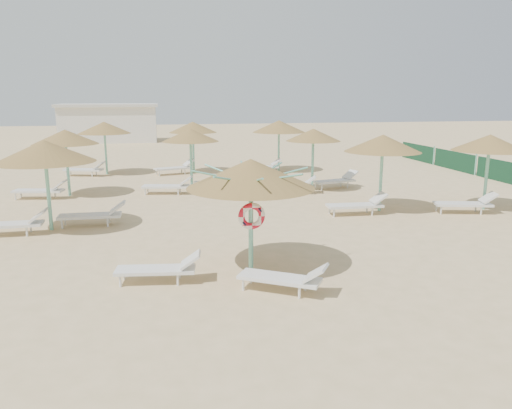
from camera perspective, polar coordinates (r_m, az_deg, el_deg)
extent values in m
plane|color=#DAB585|center=(11.41, -1.26, -8.20)|extent=(120.00, 120.00, 0.00)
cylinder|color=#70C3AA|center=(11.48, -0.59, -2.33)|extent=(0.11, 0.11, 2.19)
cone|color=olive|center=(11.24, -0.60, 3.58)|extent=(2.92, 2.92, 0.66)
cylinder|color=#70C3AA|center=(11.28, -0.60, 2.33)|extent=(0.20, 0.20, 0.12)
cylinder|color=#70C3AA|center=(11.38, 2.73, 3.42)|extent=(1.32, 0.04, 0.34)
cylinder|color=#70C3AA|center=(11.80, 1.26, 3.75)|extent=(0.97, 0.97, 0.34)
cylinder|color=#70C3AA|center=(11.90, -1.19, 3.82)|extent=(0.04, 1.32, 0.34)
cylinder|color=#70C3AA|center=(11.64, -3.33, 3.61)|extent=(0.97, 0.97, 0.34)
cylinder|color=#70C3AA|center=(11.15, -4.01, 3.21)|extent=(1.32, 0.04, 0.34)
cylinder|color=#70C3AA|center=(10.71, -2.65, 2.84)|extent=(0.97, 0.97, 0.34)
cylinder|color=#70C3AA|center=(10.59, 0.05, 2.75)|extent=(0.04, 1.32, 0.34)
cylinder|color=#70C3AA|center=(10.88, 2.32, 3.00)|extent=(0.97, 0.97, 0.34)
torus|color=red|center=(11.33, -0.50, -1.34)|extent=(0.62, 0.15, 0.62)
cylinder|color=silver|center=(11.15, -15.26, -8.48)|extent=(0.05, 0.05, 0.25)
cylinder|color=silver|center=(11.56, -14.83, -7.69)|extent=(0.05, 0.05, 0.25)
cylinder|color=silver|center=(10.97, -8.93, -8.52)|extent=(0.05, 0.05, 0.25)
cylinder|color=silver|center=(11.40, -8.74, -7.71)|extent=(0.05, 0.05, 0.25)
cube|color=silver|center=(11.18, -11.42, -7.32)|extent=(1.77, 0.76, 0.07)
cube|color=silver|center=(11.04, -7.49, -6.25)|extent=(0.50, 0.59, 0.33)
cylinder|color=silver|center=(10.58, -1.47, -9.18)|extent=(0.05, 0.05, 0.25)
cylinder|color=silver|center=(10.97, -0.58, -8.36)|extent=(0.05, 0.05, 0.25)
cylinder|color=silver|center=(10.22, 4.98, -10.02)|extent=(0.05, 0.05, 0.25)
cylinder|color=silver|center=(10.62, 5.64, -9.14)|extent=(0.05, 0.05, 0.25)
cube|color=silver|center=(10.49, 2.69, -8.43)|extent=(1.76, 1.37, 0.07)
cube|color=silver|center=(10.22, 6.84, -7.78)|extent=(0.66, 0.69, 0.33)
cylinder|color=#70C3AA|center=(16.18, -22.64, 1.24)|extent=(0.11, 0.11, 2.30)
cone|color=olive|center=(16.00, -23.02, 5.63)|extent=(2.90, 2.90, 0.65)
cylinder|color=#70C3AA|center=(16.03, -22.94, 4.75)|extent=(0.20, 0.20, 0.12)
cylinder|color=silver|center=(15.90, -24.72, -2.86)|extent=(0.06, 0.06, 0.28)
cylinder|color=silver|center=(16.37, -24.34, -2.41)|extent=(0.06, 0.06, 0.28)
cube|color=silver|center=(16.23, -26.48, -2.08)|extent=(1.91, 0.64, 0.08)
cube|color=silver|center=(15.97, -23.62, -1.14)|extent=(0.49, 0.61, 0.36)
cylinder|color=silver|center=(16.39, -21.29, -2.14)|extent=(0.06, 0.06, 0.28)
cylinder|color=silver|center=(16.86, -20.98, -1.72)|extent=(0.06, 0.06, 0.28)
cylinder|color=silver|center=(16.18, -16.60, -1.98)|extent=(0.06, 0.06, 0.28)
cylinder|color=silver|center=(16.66, -16.42, -1.56)|extent=(0.06, 0.06, 0.28)
cube|color=silver|center=(16.45, -18.45, -1.22)|extent=(1.91, 0.64, 0.08)
cube|color=silver|center=(16.29, -15.55, -0.30)|extent=(0.49, 0.61, 0.36)
cylinder|color=#70C3AA|center=(21.49, -20.73, 3.95)|extent=(0.11, 0.11, 2.30)
cone|color=olive|center=(21.36, -20.98, 7.23)|extent=(2.58, 2.58, 0.58)
cylinder|color=#70C3AA|center=(21.38, -20.93, 6.60)|extent=(0.20, 0.20, 0.12)
cylinder|color=silver|center=(21.57, -25.79, 0.82)|extent=(0.06, 0.06, 0.28)
cylinder|color=silver|center=(22.02, -25.26, 1.08)|extent=(0.06, 0.06, 0.28)
cylinder|color=silver|center=(21.04, -22.45, 0.85)|extent=(0.06, 0.06, 0.28)
cylinder|color=silver|center=(21.50, -21.98, 1.12)|extent=(0.06, 0.06, 0.28)
cube|color=silver|center=(21.44, -23.62, 1.44)|extent=(1.98, 0.94, 0.08)
cube|color=silver|center=(21.09, -21.55, 2.11)|extent=(0.58, 0.67, 0.36)
cylinder|color=#70C3AA|center=(26.84, -16.79, 5.77)|extent=(0.11, 0.11, 2.30)
cone|color=olive|center=(26.74, -16.96, 8.40)|extent=(2.65, 2.65, 0.60)
cylinder|color=#70C3AA|center=(26.76, -16.93, 7.89)|extent=(0.20, 0.20, 0.12)
cylinder|color=silver|center=(26.83, -20.87, 3.30)|extent=(0.06, 0.06, 0.28)
cylinder|color=silver|center=(27.27, -20.41, 3.47)|extent=(0.06, 0.06, 0.28)
cylinder|color=silver|center=(26.26, -18.22, 3.31)|extent=(0.06, 0.06, 0.28)
cylinder|color=silver|center=(26.72, -17.80, 3.49)|extent=(0.06, 0.06, 0.28)
cube|color=silver|center=(26.69, -19.12, 3.78)|extent=(2.00, 1.13, 0.08)
cube|color=silver|center=(26.32, -17.46, 4.31)|extent=(0.63, 0.71, 0.36)
cylinder|color=#70C3AA|center=(21.26, -7.41, 4.57)|extent=(0.11, 0.11, 2.30)
cone|color=olive|center=(21.12, -7.51, 7.87)|extent=(2.36, 2.36, 0.53)
cylinder|color=#70C3AA|center=(21.14, -7.49, 7.25)|extent=(0.20, 0.20, 0.12)
cylinder|color=silver|center=(20.90, -12.54, 1.43)|extent=(0.06, 0.06, 0.28)
cylinder|color=silver|center=(21.38, -12.26, 1.69)|extent=(0.06, 0.06, 0.28)
cylinder|color=silver|center=(20.65, -8.88, 1.45)|extent=(0.06, 0.06, 0.28)
cylinder|color=silver|center=(21.14, -8.68, 1.71)|extent=(0.06, 0.06, 0.28)
cube|color=silver|center=(20.95, -10.28, 2.06)|extent=(1.98, 0.97, 0.08)
cube|color=silver|center=(20.78, -8.00, 2.72)|extent=(0.59, 0.68, 0.36)
cylinder|color=silver|center=(21.34, -6.35, 1.88)|extent=(0.06, 0.06, 0.28)
cylinder|color=silver|center=(21.82, -6.71, 2.10)|extent=(0.06, 0.06, 0.28)
cylinder|color=silver|center=(21.74, -2.92, 2.13)|extent=(0.06, 0.06, 0.28)
cylinder|color=silver|center=(22.20, -3.34, 2.35)|extent=(0.06, 0.06, 0.28)
cube|color=silver|center=(21.77, -4.51, 2.61)|extent=(1.98, 0.97, 0.08)
cube|color=silver|center=(22.00, -2.41, 3.37)|extent=(0.59, 0.68, 0.36)
cylinder|color=#70C3AA|center=(26.42, -7.16, 6.10)|extent=(0.11, 0.11, 2.30)
cone|color=olive|center=(26.31, -7.24, 8.77)|extent=(2.47, 2.47, 0.55)
cylinder|color=#70C3AA|center=(26.33, -7.22, 8.26)|extent=(0.20, 0.20, 0.12)
cylinder|color=silver|center=(25.63, -10.97, 3.50)|extent=(0.06, 0.06, 0.28)
cylinder|color=silver|center=(26.10, -11.30, 3.64)|extent=(0.06, 0.06, 0.28)
cylinder|color=silver|center=(26.04, -8.13, 3.74)|extent=(0.06, 0.06, 0.28)
cylinder|color=silver|center=(26.51, -8.50, 3.88)|extent=(0.06, 0.06, 0.28)
cube|color=silver|center=(26.07, -9.47, 4.11)|extent=(2.00, 1.15, 0.08)
cube|color=silver|center=(26.32, -7.73, 4.77)|extent=(0.64, 0.72, 0.36)
cylinder|color=#70C3AA|center=(18.00, 14.08, 2.88)|extent=(0.11, 0.11, 2.30)
cone|color=olive|center=(17.84, 14.29, 6.80)|extent=(2.64, 2.64, 0.59)
cylinder|color=#70C3AA|center=(17.87, 14.25, 6.04)|extent=(0.20, 0.20, 0.12)
cylinder|color=silver|center=(16.91, 8.91, -0.99)|extent=(0.06, 0.06, 0.28)
cylinder|color=silver|center=(17.37, 8.41, -0.61)|extent=(0.06, 0.06, 0.28)
cylinder|color=silver|center=(17.36, 13.15, -0.81)|extent=(0.06, 0.06, 0.28)
cylinder|color=silver|center=(17.82, 12.56, -0.45)|extent=(0.06, 0.06, 0.28)
cube|color=silver|center=(17.36, 11.19, -0.12)|extent=(1.92, 0.69, 0.08)
cube|color=silver|center=(17.62, 13.82, 0.74)|extent=(0.51, 0.62, 0.36)
cylinder|color=#70C3AA|center=(21.37, 6.48, 4.63)|extent=(0.11, 0.11, 2.30)
cone|color=olive|center=(21.24, 6.56, 7.92)|extent=(2.30, 2.30, 0.52)
cylinder|color=#70C3AA|center=(21.26, 6.55, 7.30)|extent=(0.20, 0.20, 0.12)
cylinder|color=silver|center=(20.62, 1.63, 1.58)|extent=(0.06, 0.06, 0.28)
cylinder|color=silver|center=(21.11, 1.69, 1.84)|extent=(0.06, 0.06, 0.28)
cylinder|color=silver|center=(20.61, 5.38, 1.53)|extent=(0.06, 0.06, 0.28)
cylinder|color=silver|center=(21.10, 5.35, 1.78)|extent=(0.06, 0.06, 0.28)
cube|color=silver|center=(20.82, 3.86, 2.17)|extent=(2.00, 1.09, 0.08)
cube|color=silver|center=(20.79, 6.22, 2.78)|extent=(0.62, 0.71, 0.36)
cylinder|color=silver|center=(21.51, 7.53, 1.93)|extent=(0.06, 0.06, 0.28)
cylinder|color=silver|center=(21.92, 6.81, 2.15)|extent=(0.06, 0.06, 0.28)
cylinder|color=silver|center=(22.28, 10.44, 2.19)|extent=(0.06, 0.06, 0.28)
cylinder|color=silver|center=(22.67, 9.69, 2.40)|extent=(0.06, 0.06, 0.28)
cube|color=silver|center=(22.13, 8.92, 2.65)|extent=(2.00, 1.09, 0.08)
cube|color=silver|center=(22.58, 10.72, 3.40)|extent=(0.62, 0.71, 0.36)
cylinder|color=#70C3AA|center=(26.74, 2.61, 6.26)|extent=(0.11, 0.11, 2.30)
cone|color=olive|center=(26.64, 2.64, 8.92)|extent=(2.79, 2.79, 0.63)
cylinder|color=#70C3AA|center=(26.66, 2.64, 8.40)|extent=(0.20, 0.20, 0.12)
cylinder|color=silver|center=(25.91, -1.23, 3.82)|extent=(0.06, 0.06, 0.28)
cylinder|color=silver|center=(26.40, -1.34, 3.98)|extent=(0.06, 0.06, 0.28)
cylinder|color=silver|center=(26.08, 1.73, 3.87)|extent=(0.06, 0.06, 0.28)
cylinder|color=silver|center=(26.57, 1.56, 4.03)|extent=(0.06, 0.06, 0.28)
cube|color=silver|center=(26.22, 0.46, 4.32)|extent=(1.94, 0.75, 0.08)
cube|color=silver|center=(26.31, 2.30, 4.87)|extent=(0.52, 0.63, 0.36)
cylinder|color=#70C3AA|center=(19.49, 24.82, 2.81)|extent=(0.11, 0.11, 2.30)
cone|color=olive|center=(19.35, 25.15, 6.42)|extent=(2.54, 2.54, 0.57)
cylinder|color=#70C3AA|center=(19.37, 25.09, 5.72)|extent=(0.20, 0.20, 0.12)
cylinder|color=silver|center=(18.24, 20.39, -0.64)|extent=(0.06, 0.06, 0.28)
cylinder|color=silver|center=(18.71, 19.95, -0.30)|extent=(0.06, 0.06, 0.28)
cylinder|color=silver|center=(18.69, 24.34, -0.68)|extent=(0.06, 0.06, 0.28)
cylinder|color=silver|center=(19.14, 23.82, -0.34)|extent=(0.06, 0.06, 0.28)
cube|color=silver|center=(18.69, 22.55, 0.05)|extent=(1.99, 1.06, 0.08)
cube|color=silver|center=(18.94, 25.04, 0.72)|extent=(0.62, 0.70, 0.36)
cube|color=silver|center=(45.79, -16.42, 8.78)|extent=(8.00, 4.00, 3.00)
cube|color=beige|center=(45.73, -16.54, 10.81)|extent=(8.40, 4.40, 0.25)
cube|color=#1A4F32|center=(26.14, 26.39, 3.40)|extent=(0.08, 3.80, 1.00)
cube|color=#1A4F32|center=(29.38, 21.72, 4.67)|extent=(0.08, 3.80, 1.00)
cylinder|color=#70C3AA|center=(27.81, 23.81, 4.21)|extent=(0.08, 0.08, 1.10)
cube|color=#1A4F32|center=(32.80, 17.98, 5.67)|extent=(0.08, 3.80, 1.00)
cylinder|color=#70C3AA|center=(31.15, 19.66, 5.32)|extent=(0.08, 0.08, 1.10)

